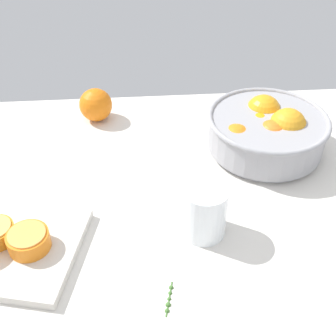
{
  "coord_description": "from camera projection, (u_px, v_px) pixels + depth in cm",
  "views": [
    {
      "loc": [
        -4.59,
        -60.87,
        61.45
      ],
      "look_at": [
        0.46,
        3.7,
        8.58
      ],
      "focal_mm": 45.69,
      "sensor_mm": 36.0,
      "label": 1
    }
  ],
  "objects": [
    {
      "name": "orange_half_2",
      "position": [
        28.0,
        240.0,
        0.76
      ],
      "size": [
        7.56,
        7.56,
        3.59
      ],
      "color": "orange",
      "rests_on": "cutting_board"
    },
    {
      "name": "herb_sprig_0",
      "position": [
        169.0,
        299.0,
        0.7
      ],
      "size": [
        1.84,
        6.62,
        0.92
      ],
      "color": "#406D2F",
      "rests_on": "ground_plane"
    },
    {
      "name": "juice_glass",
      "position": [
        204.0,
        213.0,
        0.79
      ],
      "size": [
        8.51,
        8.51,
        10.68
      ],
      "color": "white",
      "rests_on": "ground_plane"
    },
    {
      "name": "fruit_bowl",
      "position": [
        266.0,
        131.0,
        0.99
      ],
      "size": [
        27.86,
        27.86,
        11.57
      ],
      "color": "#99999E",
      "rests_on": "ground_plane"
    },
    {
      "name": "ground_plane",
      "position": [
        167.0,
        218.0,
        0.87
      ],
      "size": [
        133.16,
        94.04,
        3.0
      ],
      "primitive_type": "cube",
      "color": "silver"
    },
    {
      "name": "loose_orange_1",
      "position": [
        96.0,
        105.0,
        1.1
      ],
      "size": [
        8.52,
        8.52,
        8.52
      ],
      "primitive_type": "sphere",
      "color": "orange",
      "rests_on": "ground_plane"
    }
  ]
}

